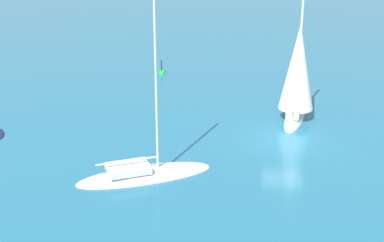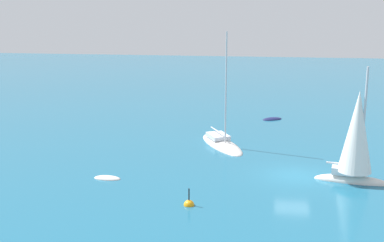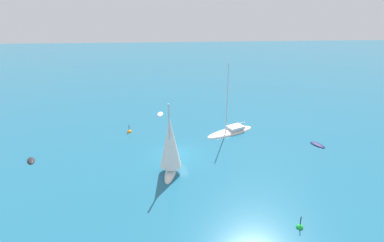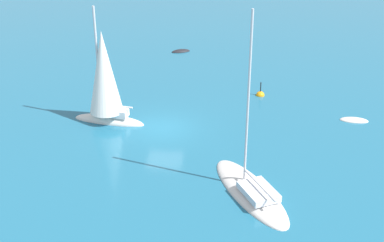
# 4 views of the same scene
# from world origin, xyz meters

# --- Properties ---
(ground_plane) EXTENTS (160.00, 160.00, 0.00)m
(ground_plane) POSITION_xyz_m (0.00, 0.00, 0.00)
(ground_plane) COLOR #1E607F
(sailboat) EXTENTS (2.67, 5.28, 8.61)m
(sailboat) POSITION_xyz_m (-0.73, -4.08, 3.02)
(sailboat) COLOR silver
(sailboat) RESTS_ON ground
(sloop) EXTENTS (7.58, 5.31, 10.31)m
(sloop) POSITION_xyz_m (7.52, 5.83, 0.11)
(sloop) COLOR silver
(sloop) RESTS_ON ground
(channel_buoy) EXTENTS (0.62, 0.62, 1.48)m
(channel_buoy) POSITION_xyz_m (10.25, -13.84, 0.02)
(channel_buoy) COLOR green
(channel_buoy) RESTS_ON ground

